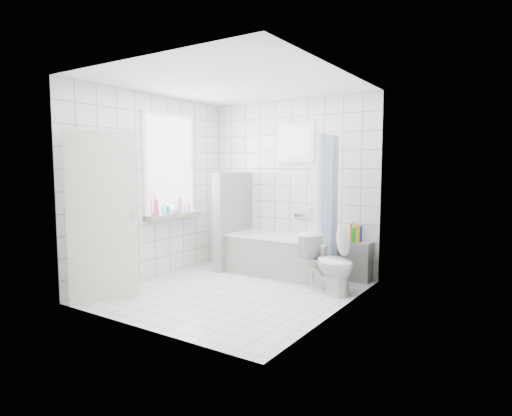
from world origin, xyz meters
The scene contains 19 objects.
ground centered at (0.00, 0.00, 0.00)m, with size 3.00×3.00×0.00m, color white.
ceiling centered at (0.00, 0.00, 2.60)m, with size 3.00×3.00×0.00m, color white.
wall_back centered at (0.00, 1.50, 1.30)m, with size 2.80×0.02×2.60m, color white.
wall_front centered at (0.00, -1.50, 1.30)m, with size 2.80×0.02×2.60m, color white.
wall_left centered at (-1.40, 0.00, 1.30)m, with size 0.02×3.00×2.60m, color white.
wall_right centered at (1.40, 0.00, 1.30)m, with size 0.02×3.00×2.60m, color white.
window_left centered at (-1.35, 0.30, 1.60)m, with size 0.01×0.90×1.40m, color white.
window_back centered at (0.10, 1.46, 1.95)m, with size 0.50×0.01×0.50m, color white.
window_sill centered at (-1.31, 0.30, 0.86)m, with size 0.18×1.02×0.08m, color white.
door centered at (-1.06, -1.13, 1.00)m, with size 0.04×0.80×2.00m, color silver.
bathtub centered at (0.10, 1.13, 0.29)m, with size 1.64×0.77×0.58m.
partition_wall centered at (-0.79, 1.07, 0.75)m, with size 0.15×0.85×1.50m, color white.
tiled_ledge centered at (1.13, 1.38, 0.28)m, with size 0.40×0.24×0.55m, color white.
toilet centered at (1.03, 0.65, 0.37)m, with size 0.41×0.73×0.74m, color white.
curtain_rod centered at (0.86, 1.10, 2.00)m, with size 0.02×0.02×0.80m, color silver.
shower_curtain centered at (0.86, 0.97, 1.10)m, with size 0.14×0.48×1.78m, color #4170BE, non-canonical shape.
tub_faucet centered at (0.20, 1.46, 0.85)m, with size 0.18×0.06×0.06m, color silver.
sill_bottles centered at (-1.30, 0.22, 1.04)m, with size 0.18×0.81×0.33m.
ledge_bottles centered at (1.11, 1.35, 0.67)m, with size 0.17×0.17×0.25m.
Camera 1 is at (3.16, -4.30, 1.59)m, focal length 30.00 mm.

